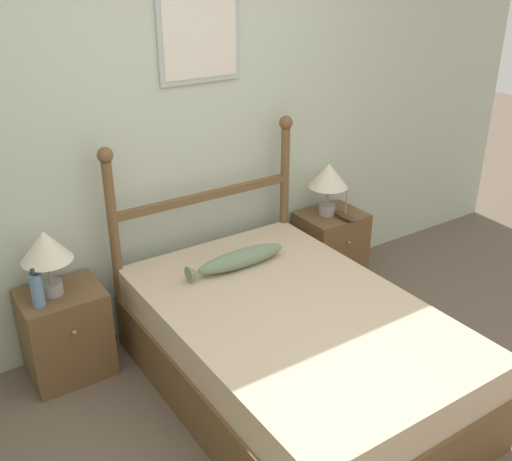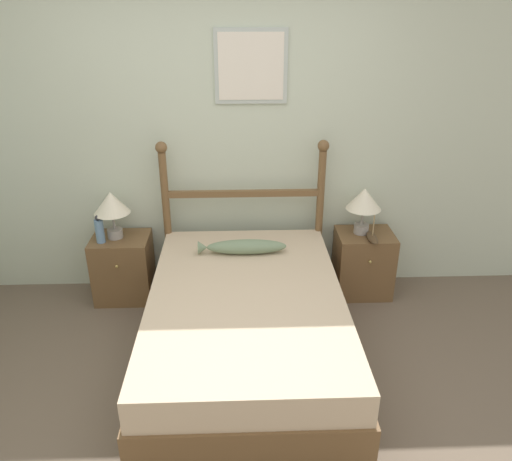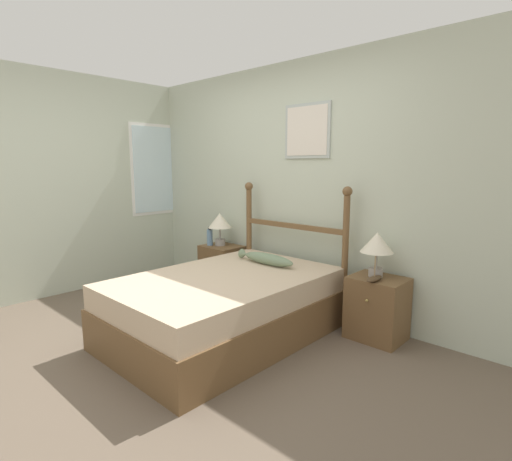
# 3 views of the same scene
# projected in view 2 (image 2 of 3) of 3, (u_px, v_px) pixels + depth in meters

# --- Properties ---
(ground_plane) EXTENTS (16.00, 16.00, 0.00)m
(ground_plane) POSITION_uv_depth(u_px,v_px,m) (218.00, 430.00, 2.92)
(ground_plane) COLOR brown
(wall_back) EXTENTS (6.40, 0.08, 2.55)m
(wall_back) POSITION_uv_depth(u_px,v_px,m) (220.00, 139.00, 3.95)
(wall_back) COLOR beige
(wall_back) RESTS_ON ground_plane
(bed) EXTENTS (1.30, 1.96, 0.55)m
(bed) POSITION_uv_depth(u_px,v_px,m) (246.00, 328.00, 3.37)
(bed) COLOR brown
(bed) RESTS_ON ground_plane
(headboard) EXTENTS (1.33, 0.09, 1.31)m
(headboard) POSITION_uv_depth(u_px,v_px,m) (243.00, 210.00, 4.03)
(headboard) COLOR brown
(headboard) RESTS_ON ground_plane
(nightstand_left) EXTENTS (0.46, 0.40, 0.55)m
(nightstand_left) POSITION_uv_depth(u_px,v_px,m) (124.00, 268.00, 4.12)
(nightstand_left) COLOR brown
(nightstand_left) RESTS_ON ground_plane
(nightstand_right) EXTENTS (0.46, 0.40, 0.55)m
(nightstand_right) POSITION_uv_depth(u_px,v_px,m) (363.00, 263.00, 4.19)
(nightstand_right) COLOR brown
(nightstand_right) RESTS_ON ground_plane
(table_lamp_left) EXTENTS (0.28, 0.28, 0.39)m
(table_lamp_left) POSITION_uv_depth(u_px,v_px,m) (111.00, 205.00, 3.89)
(table_lamp_left) COLOR gray
(table_lamp_left) RESTS_ON nightstand_left
(table_lamp_right) EXTENTS (0.28, 0.28, 0.39)m
(table_lamp_right) POSITION_uv_depth(u_px,v_px,m) (364.00, 201.00, 3.97)
(table_lamp_right) COLOR gray
(table_lamp_right) RESTS_ON nightstand_right
(bottle) EXTENTS (0.07, 0.07, 0.23)m
(bottle) POSITION_uv_depth(u_px,v_px,m) (100.00, 230.00, 3.89)
(bottle) COLOR #668CB2
(bottle) RESTS_ON nightstand_left
(model_boat) EXTENTS (0.07, 0.23, 0.21)m
(model_boat) POSITION_uv_depth(u_px,v_px,m) (372.00, 237.00, 3.96)
(model_boat) COLOR #4C3823
(model_boat) RESTS_ON nightstand_right
(fish_pillow) EXTENTS (0.66, 0.13, 0.11)m
(fish_pillow) POSITION_uv_depth(u_px,v_px,m) (243.00, 247.00, 3.73)
(fish_pillow) COLOR gray
(fish_pillow) RESTS_ON bed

